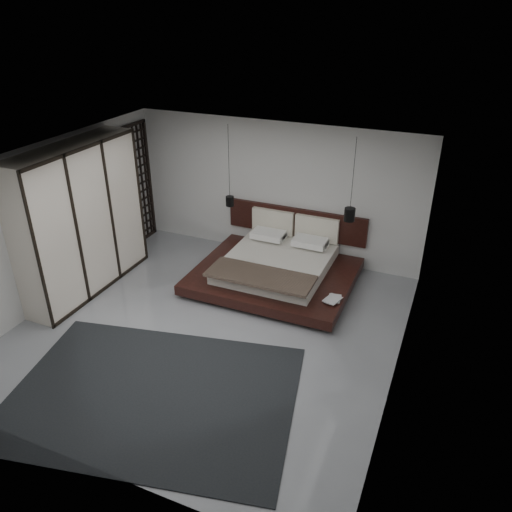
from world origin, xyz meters
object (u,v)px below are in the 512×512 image
at_px(pendant_left, 230,201).
at_px(bed, 277,267).
at_px(wardrobe, 81,220).
at_px(rug, 153,394).
at_px(lattice_screen, 138,185).
at_px(pendant_right, 350,214).

bearing_deg(pendant_left, bed, -21.55).
bearing_deg(wardrobe, pendant_left, 46.10).
xyz_separation_m(wardrobe, rug, (2.71, -2.04, -1.35)).
bearing_deg(bed, rug, -97.12).
distance_m(wardrobe, rug, 3.65).
height_order(bed, rug, bed).
bearing_deg(lattice_screen, wardrobe, -83.21).
relative_size(pendant_left, rug, 0.42).
height_order(bed, wardrobe, wardrobe).
distance_m(lattice_screen, pendant_left, 2.22).
bearing_deg(wardrobe, pendant_right, 25.05).
height_order(lattice_screen, wardrobe, wardrobe).
height_order(lattice_screen, pendant_left, pendant_left).
bearing_deg(pendant_right, pendant_left, 180.00).
relative_size(lattice_screen, pendant_left, 1.61).
relative_size(lattice_screen, rug, 0.67).
relative_size(bed, pendant_left, 1.81).
bearing_deg(wardrobe, bed, 26.33).
xyz_separation_m(lattice_screen, bed, (3.41, -0.55, -1.00)).
xyz_separation_m(lattice_screen, wardrobe, (0.25, -2.11, 0.06)).
height_order(pendant_left, pendant_right, same).
height_order(pendant_right, rug, pendant_right).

